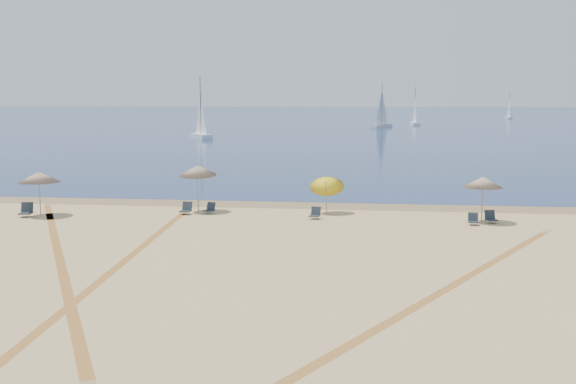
{
  "coord_description": "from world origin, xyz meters",
  "views": [
    {
      "loc": [
        4.45,
        -15.67,
        6.25
      ],
      "look_at": [
        0.0,
        20.0,
        1.3
      ],
      "focal_mm": 43.08,
      "sensor_mm": 36.0,
      "label": 1
    }
  ],
  "objects_px": {
    "umbrella_1": "(39,177)",
    "sailboat_3": "(382,114)",
    "chair_1": "(26,210)",
    "chair_5": "(473,220)",
    "sailboat_1": "(415,113)",
    "umbrella_2": "(198,170)",
    "chair_6": "(491,217)",
    "chair_2": "(186,209)",
    "umbrella_3": "(327,182)",
    "chair_3": "(210,209)",
    "sailboat_0": "(201,120)",
    "sailboat_2": "(509,111)",
    "umbrella_4": "(483,182)",
    "chair_4": "(315,214)"
  },
  "relations": [
    {
      "from": "chair_3",
      "to": "chair_6",
      "type": "distance_m",
      "value": 14.67
    },
    {
      "from": "chair_3",
      "to": "umbrella_1",
      "type": "bearing_deg",
      "value": -150.87
    },
    {
      "from": "umbrella_3",
      "to": "sailboat_3",
      "type": "relative_size",
      "value": 0.26
    },
    {
      "from": "umbrella_2",
      "to": "sailboat_3",
      "type": "height_order",
      "value": "sailboat_3"
    },
    {
      "from": "chair_5",
      "to": "sailboat_0",
      "type": "bearing_deg",
      "value": 116.33
    },
    {
      "from": "sailboat_1",
      "to": "sailboat_3",
      "type": "bearing_deg",
      "value": -127.22
    },
    {
      "from": "sailboat_2",
      "to": "chair_1",
      "type": "bearing_deg",
      "value": -108.77
    },
    {
      "from": "chair_3",
      "to": "sailboat_2",
      "type": "xyz_separation_m",
      "value": [
        47.26,
        170.78,
        2.03
      ]
    },
    {
      "from": "chair_5",
      "to": "sailboat_2",
      "type": "xyz_separation_m",
      "value": [
        33.57,
        172.48,
        2.04
      ]
    },
    {
      "from": "chair_4",
      "to": "chair_6",
      "type": "bearing_deg",
      "value": 11.28
    },
    {
      "from": "sailboat_1",
      "to": "chair_3",
      "type": "bearing_deg",
      "value": -104.78
    },
    {
      "from": "chair_1",
      "to": "sailboat_2",
      "type": "height_order",
      "value": "sailboat_2"
    },
    {
      "from": "chair_1",
      "to": "chair_2",
      "type": "xyz_separation_m",
      "value": [
        8.16,
        1.8,
        -0.04
      ]
    },
    {
      "from": "sailboat_0",
      "to": "umbrella_4",
      "type": "bearing_deg",
      "value": -97.18
    },
    {
      "from": "chair_2",
      "to": "sailboat_3",
      "type": "bearing_deg",
      "value": 92.21
    },
    {
      "from": "chair_2",
      "to": "sailboat_2",
      "type": "distance_m",
      "value": 177.91
    },
    {
      "from": "umbrella_3",
      "to": "sailboat_0",
      "type": "distance_m",
      "value": 70.27
    },
    {
      "from": "umbrella_4",
      "to": "sailboat_2",
      "type": "relative_size",
      "value": 0.31
    },
    {
      "from": "umbrella_3",
      "to": "umbrella_4",
      "type": "height_order",
      "value": "same"
    },
    {
      "from": "chair_3",
      "to": "chair_4",
      "type": "xyz_separation_m",
      "value": [
        5.81,
        -0.94,
        0.01
      ]
    },
    {
      "from": "umbrella_1",
      "to": "umbrella_3",
      "type": "relative_size",
      "value": 1.01
    },
    {
      "from": "umbrella_1",
      "to": "chair_2",
      "type": "distance_m",
      "value": 7.92
    },
    {
      "from": "chair_1",
      "to": "sailboat_1",
      "type": "xyz_separation_m",
      "value": [
        27.1,
        124.09,
        2.26
      ]
    },
    {
      "from": "chair_5",
      "to": "chair_6",
      "type": "height_order",
      "value": "chair_6"
    },
    {
      "from": "chair_1",
      "to": "sailboat_3",
      "type": "relative_size",
      "value": 0.09
    },
    {
      "from": "umbrella_2",
      "to": "chair_6",
      "type": "bearing_deg",
      "value": -6.14
    },
    {
      "from": "chair_3",
      "to": "sailboat_2",
      "type": "height_order",
      "value": "sailboat_2"
    },
    {
      "from": "umbrella_3",
      "to": "chair_3",
      "type": "bearing_deg",
      "value": -172.47
    },
    {
      "from": "sailboat_0",
      "to": "umbrella_3",
      "type": "bearing_deg",
      "value": -102.49
    },
    {
      "from": "chair_1",
      "to": "chair_4",
      "type": "relative_size",
      "value": 1.21
    },
    {
      "from": "sailboat_2",
      "to": "chair_4",
      "type": "bearing_deg",
      "value": -104.21
    },
    {
      "from": "chair_6",
      "to": "sailboat_1",
      "type": "bearing_deg",
      "value": 75.8
    },
    {
      "from": "umbrella_3",
      "to": "chair_3",
      "type": "height_order",
      "value": "umbrella_3"
    },
    {
      "from": "chair_6",
      "to": "chair_4",
      "type": "bearing_deg",
      "value": 166.61
    },
    {
      "from": "chair_4",
      "to": "sailboat_3",
      "type": "bearing_deg",
      "value": 99.61
    },
    {
      "from": "sailboat_0",
      "to": "umbrella_2",
      "type": "bearing_deg",
      "value": -108.14
    },
    {
      "from": "umbrella_1",
      "to": "chair_4",
      "type": "relative_size",
      "value": 3.49
    },
    {
      "from": "umbrella_1",
      "to": "sailboat_3",
      "type": "xyz_separation_m",
      "value": [
        19.04,
        111.02,
        0.72
      ]
    },
    {
      "from": "umbrella_4",
      "to": "sailboat_0",
      "type": "relative_size",
      "value": 0.25
    },
    {
      "from": "umbrella_4",
      "to": "sailboat_0",
      "type": "height_order",
      "value": "sailboat_0"
    },
    {
      "from": "chair_1",
      "to": "chair_6",
      "type": "relative_size",
      "value": 1.17
    },
    {
      "from": "chair_5",
      "to": "sailboat_3",
      "type": "distance_m",
      "value": 111.06
    },
    {
      "from": "umbrella_3",
      "to": "sailboat_0",
      "type": "height_order",
      "value": "sailboat_0"
    },
    {
      "from": "umbrella_1",
      "to": "chair_1",
      "type": "relative_size",
      "value": 2.89
    },
    {
      "from": "chair_1",
      "to": "chair_6",
      "type": "xyz_separation_m",
      "value": [
        24.0,
        1.15,
        -0.05
      ]
    },
    {
      "from": "chair_1",
      "to": "chair_5",
      "type": "relative_size",
      "value": 1.42
    },
    {
      "from": "chair_6",
      "to": "sailboat_3",
      "type": "distance_m",
      "value": 110.44
    },
    {
      "from": "chair_4",
      "to": "sailboat_3",
      "type": "distance_m",
      "value": 110.34
    },
    {
      "from": "umbrella_1",
      "to": "chair_1",
      "type": "xyz_separation_m",
      "value": [
        -0.56,
        -0.44,
        -1.73
      ]
    },
    {
      "from": "sailboat_2",
      "to": "sailboat_3",
      "type": "distance_m",
      "value": 71.79
    }
  ]
}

